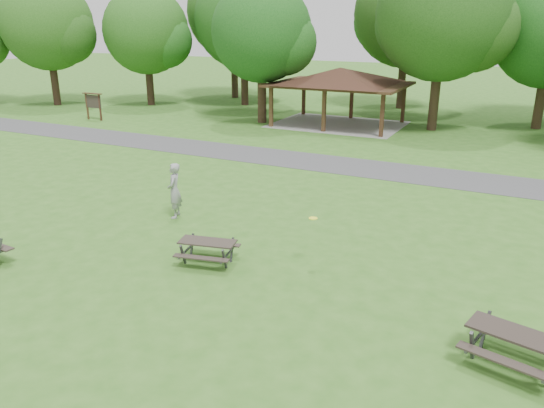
% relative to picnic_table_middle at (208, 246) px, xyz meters
% --- Properties ---
extents(ground, '(160.00, 160.00, 0.00)m').
position_rel_picnic_table_middle_xyz_m(ground, '(0.01, -1.87, -0.52)').
color(ground, '#32661D').
rests_on(ground, ground).
extents(asphalt_path, '(120.00, 3.20, 0.02)m').
position_rel_picnic_table_middle_xyz_m(asphalt_path, '(0.01, 12.13, -0.51)').
color(asphalt_path, '#404042').
rests_on(asphalt_path, ground).
extents(pavilion, '(8.60, 7.01, 3.76)m').
position_rel_picnic_table_middle_xyz_m(pavilion, '(-3.99, 22.13, 2.54)').
color(pavilion, '#3E2916').
rests_on(pavilion, ground).
extents(notice_board, '(1.60, 0.30, 1.88)m').
position_rel_picnic_table_middle_xyz_m(notice_board, '(-19.99, 16.13, 0.79)').
color(notice_board, '#3B2415').
rests_on(notice_board, ground).
extents(tree_row_a, '(7.56, 7.20, 9.97)m').
position_rel_picnic_table_middle_xyz_m(tree_row_a, '(-27.90, 20.16, 5.63)').
color(tree_row_a, black).
rests_on(tree_row_a, ground).
extents(tree_row_b, '(7.14, 6.80, 9.28)m').
position_rel_picnic_table_middle_xyz_m(tree_row_b, '(-20.91, 23.66, 5.15)').
color(tree_row_b, black).
rests_on(tree_row_b, ground).
extents(tree_row_c, '(8.19, 7.80, 10.67)m').
position_rel_picnic_table_middle_xyz_m(tree_row_c, '(-13.89, 27.16, 6.02)').
color(tree_row_c, black).
rests_on(tree_row_c, ground).
extents(tree_row_d, '(6.93, 6.60, 9.27)m').
position_rel_picnic_table_middle_xyz_m(tree_row_d, '(-8.91, 20.66, 5.25)').
color(tree_row_d, black).
rests_on(tree_row_d, ground).
extents(tree_row_e, '(8.40, 8.00, 11.02)m').
position_rel_picnic_table_middle_xyz_m(tree_row_e, '(2.11, 23.16, 6.26)').
color(tree_row_e, black).
rests_on(tree_row_e, ground).
extents(tree_deep_a, '(8.40, 8.00, 11.38)m').
position_rel_picnic_table_middle_xyz_m(tree_deep_a, '(-16.89, 30.66, 6.61)').
color(tree_deep_a, black).
rests_on(tree_deep_a, ground).
extents(tree_deep_b, '(8.40, 8.00, 11.13)m').
position_rel_picnic_table_middle_xyz_m(tree_deep_b, '(-1.89, 31.16, 6.37)').
color(tree_deep_b, black).
rests_on(tree_deep_b, ground).
extents(picnic_table_middle, '(1.87, 1.62, 0.70)m').
position_rel_picnic_table_middle_xyz_m(picnic_table_middle, '(0.00, 0.00, 0.00)').
color(picnic_table_middle, '#2C251F').
rests_on(picnic_table_middle, ground).
extents(picnic_table_far, '(2.16, 1.88, 0.81)m').
position_rel_picnic_table_middle_xyz_m(picnic_table_far, '(8.21, -1.36, 0.08)').
color(picnic_table_far, black).
rests_on(picnic_table_far, ground).
extents(frisbee_in_flight, '(0.30, 0.30, 0.02)m').
position_rel_picnic_table_middle_xyz_m(frisbee_in_flight, '(2.79, 1.12, 0.95)').
color(frisbee_in_flight, '#FFFC28').
rests_on(frisbee_in_flight, ground).
extents(frisbee_thrower, '(0.72, 0.85, 1.98)m').
position_rel_picnic_table_middle_xyz_m(frisbee_thrower, '(-3.11, 2.68, 0.47)').
color(frisbee_thrower, gray).
rests_on(frisbee_thrower, ground).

